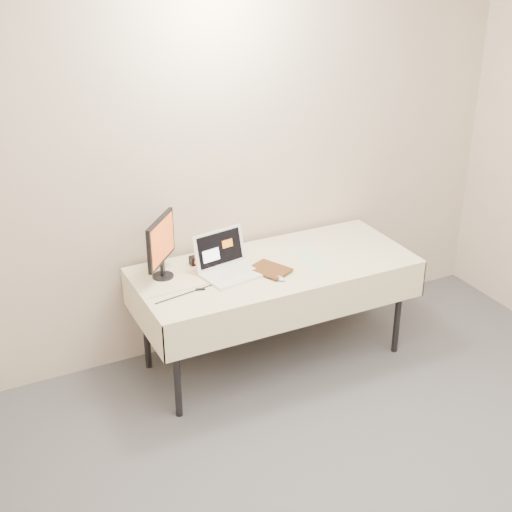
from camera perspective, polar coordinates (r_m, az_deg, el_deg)
name	(u,v)px	position (r m, az deg, el deg)	size (l,w,h in m)	color
back_wall	(245,157)	(4.85, -0.92, 7.96)	(4.00, 0.10, 2.70)	beige
table	(275,273)	(4.73, 1.52, -1.37)	(1.86, 0.81, 0.74)	black
laptop	(227,264)	(4.57, -2.30, -0.62)	(0.42, 0.38, 0.26)	white
monitor	(161,243)	(4.48, -7.62, 1.02)	(0.28, 0.31, 0.40)	black
book	(261,259)	(4.48, 0.42, -0.27)	(0.19, 0.02, 0.25)	brown
alarm_clock	(200,259)	(4.72, -4.52, -0.26)	(0.14, 0.06, 0.06)	black
clicker	(279,278)	(4.50, 1.87, -1.77)	(0.05, 0.10, 0.02)	silver
paper_form	(312,260)	(4.77, 4.49, -0.35)	(0.12, 0.30, 0.00)	#B7E6B8
usb_dongle	(200,289)	(4.39, -4.48, -2.68)	(0.06, 0.02, 0.01)	black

